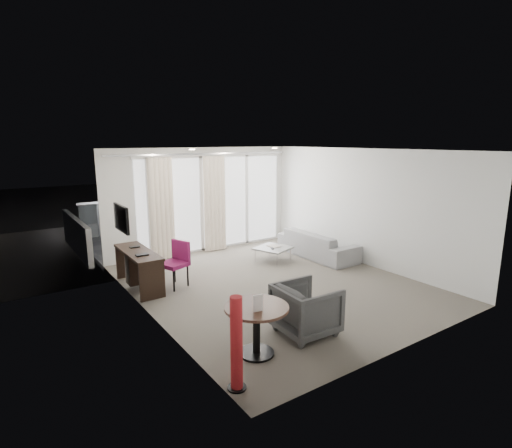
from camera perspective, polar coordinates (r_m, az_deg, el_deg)
floor at (r=7.97m, az=2.45°, el=-8.51°), size 5.00×6.00×0.00m
ceiling at (r=7.47m, az=2.63°, el=10.53°), size 5.00×6.00×0.00m
wall_left at (r=6.47m, az=-15.54°, el=-1.75°), size 0.00×6.00×2.60m
wall_right at (r=9.30m, az=15.01°, el=2.36°), size 0.00×6.00×2.60m
wall_front at (r=5.57m, az=21.35°, el=-4.34°), size 5.00×0.00×2.60m
window_panel at (r=10.28m, az=-6.10°, el=3.02°), size 4.00×0.02×2.38m
window_frame at (r=10.26m, az=-6.06°, el=3.01°), size 4.10×0.06×2.44m
curtain_left at (r=9.54m, az=-13.34°, el=2.07°), size 0.60×0.20×2.38m
curtain_right at (r=10.11m, az=-5.91°, el=2.88°), size 0.60×0.20×2.38m
curtain_track at (r=9.87m, az=-7.36°, el=9.92°), size 4.80×0.04×0.04m
downlight_a at (r=8.38m, az=-9.12°, el=10.48°), size 0.12×0.12×0.02m
downlight_b at (r=9.46m, az=2.66°, el=10.77°), size 0.12×0.12×0.02m
desk at (r=7.97m, az=-16.39°, el=-6.24°), size 0.48×1.54×0.72m
tv at (r=7.83m, az=-18.69°, el=0.77°), size 0.05×0.80×0.50m
desk_chair at (r=7.82m, az=-11.67°, el=-5.72°), size 0.61×0.59×0.88m
round_table at (r=5.40m, az=0.07°, el=-14.95°), size 0.93×0.93×0.68m
menu_card at (r=5.10m, az=0.27°, el=-11.90°), size 0.12×0.04×0.22m
red_lamp at (r=4.64m, az=-2.81°, el=-16.71°), size 0.24×0.24×1.11m
tub_armchair at (r=5.97m, az=7.18°, el=-11.97°), size 0.85×0.83×0.75m
coffee_table at (r=9.36m, az=2.45°, el=-4.32°), size 0.94×0.94×0.33m
remote at (r=9.20m, az=2.33°, el=-3.33°), size 0.12×0.18×0.02m
magazine at (r=9.39m, az=2.57°, el=-3.02°), size 0.27×0.33×0.02m
sofa at (r=9.79m, az=8.79°, el=-2.83°), size 0.83×2.12×0.62m
terrace_slab at (r=11.86m, az=-9.43°, el=-2.08°), size 5.60×3.00×0.12m
rattan_chair_a at (r=12.13m, az=-5.65°, el=0.56°), size 0.61×0.61×0.80m
rattan_chair_b at (r=12.50m, az=-0.48°, el=1.13°), size 0.71×0.71×0.87m
rattan_table at (r=11.82m, az=-3.35°, el=-0.42°), size 0.67×0.67×0.51m
balustrade at (r=13.05m, az=-12.20°, el=1.60°), size 5.50×0.06×1.05m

